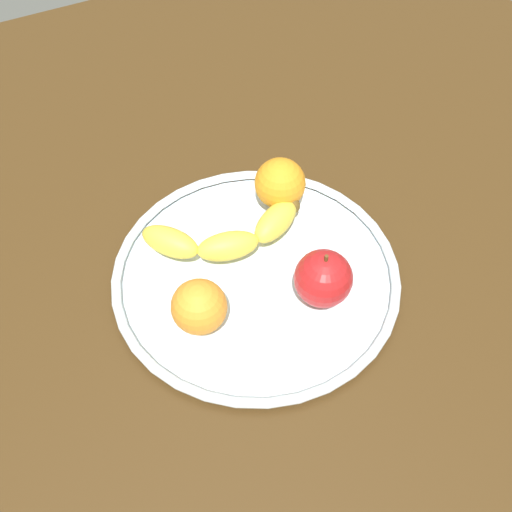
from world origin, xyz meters
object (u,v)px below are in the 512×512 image
(apple, at_px, (323,278))
(orange_front_left, at_px, (280,183))
(orange_center, at_px, (199,307))
(banana, at_px, (228,235))
(fruit_bowl, at_px, (256,275))

(apple, bearing_deg, orange_front_left, 80.08)
(orange_center, bearing_deg, banana, 49.62)
(apple, bearing_deg, orange_center, 168.09)
(banana, bearing_deg, orange_front_left, 33.63)
(orange_center, distance_m, orange_front_left, 0.22)
(orange_center, bearing_deg, apple, -11.91)
(fruit_bowl, distance_m, apple, 0.10)
(fruit_bowl, xyz_separation_m, apple, (0.05, -0.07, 0.04))
(fruit_bowl, xyz_separation_m, banana, (-0.01, 0.05, 0.03))
(orange_center, bearing_deg, fruit_bowl, 22.55)
(banana, height_order, orange_front_left, orange_front_left)
(banana, height_order, apple, apple)
(apple, xyz_separation_m, orange_front_left, (0.03, 0.16, -0.00))
(apple, bearing_deg, fruit_bowl, 128.06)
(banana, bearing_deg, apple, -49.48)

